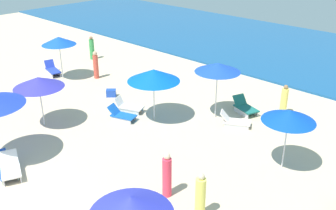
% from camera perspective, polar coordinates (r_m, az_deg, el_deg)
% --- Properties ---
extents(ocean, '(60.00, 13.67, 0.12)m').
position_cam_1_polar(ocean, '(29.01, 21.49, 6.74)').
color(ocean, '#18518A').
rests_on(ocean, ground_plane).
extents(umbrella_0, '(2.17, 2.17, 2.28)m').
position_cam_1_polar(umbrella_0, '(17.57, -18.52, 3.19)').
color(umbrella_0, silver).
rests_on(umbrella_0, ground_plane).
extents(lounge_chair_1_0, '(1.42, 1.06, 0.75)m').
position_cam_1_polar(lounge_chair_1_0, '(15.01, -22.15, -8.65)').
color(lounge_chair_1_0, silver).
rests_on(lounge_chair_1_0, ground_plane).
extents(lounge_chair_1_1, '(1.48, 0.82, 0.72)m').
position_cam_1_polar(lounge_chair_1_1, '(15.21, -22.97, -8.52)').
color(lounge_chair_1_1, silver).
rests_on(lounge_chair_1_1, ground_plane).
extents(umbrella_2, '(2.05, 2.05, 2.45)m').
position_cam_1_polar(umbrella_2, '(9.31, -5.48, -14.51)').
color(umbrella_2, silver).
rests_on(umbrella_2, ground_plane).
extents(umbrella_4, '(2.07, 2.07, 2.64)m').
position_cam_1_polar(umbrella_4, '(17.45, 7.32, 5.49)').
color(umbrella_4, silver).
rests_on(umbrella_4, ground_plane).
extents(lounge_chair_4_0, '(1.46, 1.05, 0.74)m').
position_cam_1_polar(lounge_chair_4_0, '(18.88, 11.22, -0.32)').
color(lounge_chair_4_0, silver).
rests_on(lounge_chair_4_0, ground_plane).
extents(lounge_chair_4_1, '(1.45, 1.17, 0.67)m').
position_cam_1_polar(lounge_chair_4_1, '(17.54, 9.73, -2.34)').
color(lounge_chair_4_1, silver).
rests_on(lounge_chair_4_1, ground_plane).
extents(umbrella_5, '(2.37, 2.37, 2.43)m').
position_cam_1_polar(umbrella_5, '(17.18, -2.13, 4.41)').
color(umbrella_5, silver).
rests_on(umbrella_5, ground_plane).
extents(lounge_chair_5_0, '(1.46, 1.05, 0.67)m').
position_cam_1_polar(lounge_chair_5_0, '(18.76, -5.87, -0.25)').
color(lounge_chair_5_0, silver).
rests_on(lounge_chair_5_0, ground_plane).
extents(lounge_chair_5_1, '(1.39, 0.95, 0.66)m').
position_cam_1_polar(lounge_chair_5_1, '(17.97, -6.85, -1.46)').
color(lounge_chair_5_1, silver).
rests_on(lounge_chair_5_1, ground_plane).
extents(umbrella_6, '(1.90, 1.90, 2.34)m').
position_cam_1_polar(umbrella_6, '(14.13, 17.36, -1.50)').
color(umbrella_6, silver).
rests_on(umbrella_6, ground_plane).
extents(umbrella_7, '(1.95, 1.95, 2.51)m').
position_cam_1_polar(umbrella_7, '(23.13, -15.77, 9.08)').
color(umbrella_7, silver).
rests_on(umbrella_7, ground_plane).
extents(lounge_chair_7_0, '(1.53, 0.88, 0.77)m').
position_cam_1_polar(lounge_chair_7_0, '(24.54, -16.60, 4.95)').
color(lounge_chair_7_0, silver).
rests_on(lounge_chair_7_0, ground_plane).
extents(beachgoer_1, '(0.42, 0.42, 1.61)m').
position_cam_1_polar(beachgoer_1, '(12.74, -0.16, -10.36)').
color(beachgoer_1, '#F83957').
rests_on(beachgoer_1, ground_plane).
extents(beachgoer_2, '(0.43, 0.43, 1.49)m').
position_cam_1_polar(beachgoer_2, '(18.99, 16.69, 0.60)').
color(beachgoer_2, '#F9DF62').
rests_on(beachgoer_2, ground_plane).
extents(beachgoer_4, '(0.38, 0.38, 1.63)m').
position_cam_1_polar(beachgoer_4, '(23.16, -10.57, 5.77)').
color(beachgoer_4, '#D74E3E').
rests_on(beachgoer_4, ground_plane).
extents(beachgoer_5, '(0.33, 0.33, 1.56)m').
position_cam_1_polar(beachgoer_5, '(11.96, 4.78, -13.28)').
color(beachgoer_5, '#F8EA67').
rests_on(beachgoer_5, ground_plane).
extents(beachgoer_6, '(0.35, 0.35, 1.56)m').
position_cam_1_polar(beachgoer_6, '(26.82, -11.14, 8.14)').
color(beachgoer_6, green).
rests_on(beachgoer_6, ground_plane).
extents(cooler_box_2, '(0.57, 0.57, 0.39)m').
position_cam_1_polar(cooler_box_2, '(20.59, -8.36, 1.76)').
color(cooler_box_2, blue).
rests_on(cooler_box_2, ground_plane).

